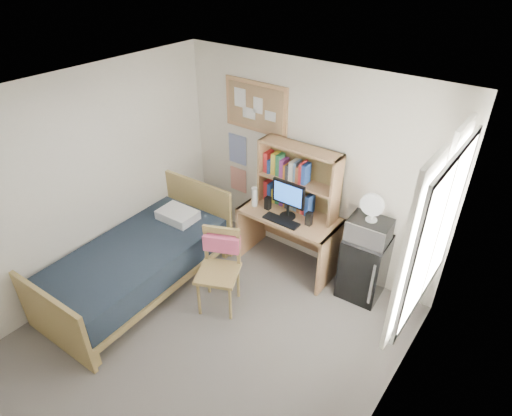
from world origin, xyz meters
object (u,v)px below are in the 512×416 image
Objects in this scene: bed at (138,268)px; microwave at (369,230)px; bulletin_board at (256,107)px; mini_fridge at (364,266)px; desk_chair at (218,273)px; monitor at (288,200)px; speaker_right at (309,219)px; desk at (289,240)px; desk_fan at (373,208)px; speaker_left at (268,203)px.

microwave is (2.23, 1.54, 0.64)m from bed.
bulletin_board is 2.05m from microwave.
bed is 2.78m from microwave.
bulletin_board is at bearing 168.54° from mini_fridge.
microwave is at bearing 32.15° from bed.
desk_chair is 1.21m from monitor.
desk is at bearing 168.69° from speaker_right.
speaker_right is 0.72m from microwave.
mini_fridge is at bearing 90.00° from microwave.
speaker_right is 0.81m from desk_fan.
bulletin_board is 2.46m from bed.
bulletin_board is 2.10m from desk_chair.
desk_fan is at bearing 18.82° from desk_chair.
speaker_right is at bearing -0.00° from monitor.
speaker_right is at bearing -173.02° from mini_fridge.
microwave is (1.31, 0.12, 0.08)m from speaker_left.
microwave is 1.42× the size of desk_fan.
microwave is (1.01, 0.11, -0.07)m from monitor.
microwave reaches higher than desk.
desk is at bearing -22.40° from bulletin_board.
speaker_right is (0.60, 0.00, 0.00)m from speaker_left.
microwave is at bearing 86.34° from desk_fan.
desk_chair is 5.89× the size of speaker_left.
monitor is at bearing 46.95° from bed.
bulletin_board reaches higher than desk.
mini_fridge is 0.86m from speaker_right.
speaker_left is 1.36m from desk_fan.
speaker_right reaches higher than desk.
desk_chair is 2.19× the size of microwave.
speaker_right reaches higher than mini_fridge.
speaker_right is (-0.71, -0.13, 0.46)m from mini_fridge.
desk is 1.15m from desk_chair.
desk_fan is at bearing 8.72° from speaker_right.
bed is at bearing -149.06° from desk_fan.
bulletin_board is 2.93× the size of desk_fan.
bulletin_board is at bearing 157.27° from desk.
microwave is at bearing -8.42° from bulletin_board.
bulletin_board is 2.07× the size of microwave.
speaker_left reaches higher than bed.
desk is (0.77, -0.32, -1.53)m from bulletin_board.
speaker_left is (-0.30, -0.00, -0.15)m from monitor.
bulletin_board is 5.53× the size of speaker_right.
monitor reaches higher than speaker_left.
desk_chair is at bearing -116.62° from speaker_right.
desk_chair is at bearing -139.99° from microwave.
bulletin_board is at bearing 167.92° from desk_fan.
speaker_right is 0.53× the size of desk_fan.
desk is 0.63m from monitor.
speaker_left is at bearing -38.77° from bulletin_board.
desk_fan is (1.78, -0.26, -0.68)m from bulletin_board.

